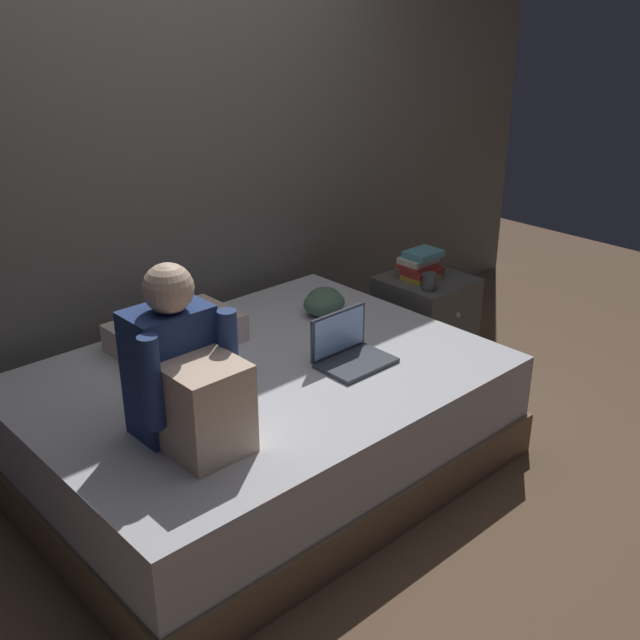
% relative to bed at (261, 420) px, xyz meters
% --- Properties ---
extents(ground_plane, '(8.00, 8.00, 0.00)m').
position_rel_bed_xyz_m(ground_plane, '(0.20, -0.30, -0.24)').
color(ground_plane, brown).
extents(wall_back, '(5.60, 0.10, 2.70)m').
position_rel_bed_xyz_m(wall_back, '(0.20, 0.90, 1.11)').
color(wall_back, slate).
rests_on(wall_back, ground_plane).
extents(bed, '(2.00, 1.50, 0.49)m').
position_rel_bed_xyz_m(bed, '(0.00, 0.00, 0.00)').
color(bed, '#7A6047').
rests_on(bed, ground_plane).
extents(nightstand, '(0.44, 0.46, 0.54)m').
position_rel_bed_xyz_m(nightstand, '(1.30, 0.16, 0.03)').
color(nightstand, '#474442').
rests_on(nightstand, ground_plane).
extents(person_sitting, '(0.39, 0.44, 0.66)m').
position_rel_bed_xyz_m(person_sitting, '(-0.52, -0.24, 0.50)').
color(person_sitting, navy).
rests_on(person_sitting, bed).
extents(laptop, '(0.32, 0.23, 0.22)m').
position_rel_bed_xyz_m(laptop, '(0.34, -0.20, 0.30)').
color(laptop, '#333842').
rests_on(laptop, bed).
extents(pillow, '(0.56, 0.36, 0.13)m').
position_rel_bed_xyz_m(pillow, '(-0.12, 0.45, 0.31)').
color(pillow, beige).
rests_on(pillow, bed).
extents(book_stack, '(0.21, 0.17, 0.16)m').
position_rel_bed_xyz_m(book_stack, '(1.27, 0.18, 0.38)').
color(book_stack, gold).
rests_on(book_stack, nightstand).
extents(mug, '(0.08, 0.08, 0.09)m').
position_rel_bed_xyz_m(mug, '(1.17, 0.04, 0.34)').
color(mug, '#3D3D42').
rests_on(mug, nightstand).
extents(clothes_pile, '(0.27, 0.24, 0.12)m').
position_rel_bed_xyz_m(clothes_pile, '(0.65, 0.28, 0.31)').
color(clothes_pile, '#4C6B56').
rests_on(clothes_pile, bed).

